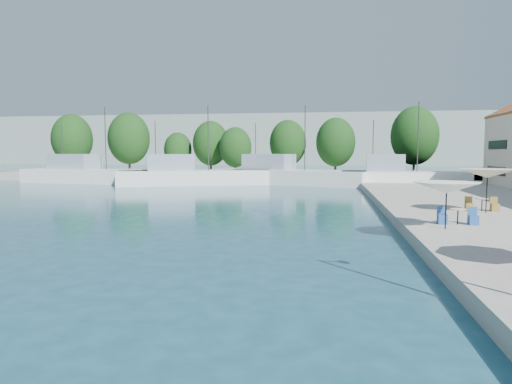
% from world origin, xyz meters
% --- Properties ---
extents(quay_far, '(90.00, 16.00, 0.60)m').
position_xyz_m(quay_far, '(-8.00, 67.00, 0.30)').
color(quay_far, gray).
rests_on(quay_far, ground).
extents(hill_west, '(180.00, 40.00, 16.00)m').
position_xyz_m(hill_west, '(-30.00, 160.00, 8.00)').
color(hill_west, gray).
rests_on(hill_west, ground).
extents(hill_east, '(140.00, 40.00, 12.00)m').
position_xyz_m(hill_east, '(40.00, 180.00, 6.00)').
color(hill_east, gray).
rests_on(hill_east, ground).
extents(trawler_01, '(20.11, 7.96, 10.20)m').
position_xyz_m(trawler_01, '(-28.60, 55.94, 1.07)').
color(trawler_01, silver).
rests_on(trawler_01, ground).
extents(trawler_02, '(18.90, 10.95, 10.20)m').
position_xyz_m(trawler_02, '(-14.63, 54.73, 1.07)').
color(trawler_02, silver).
rests_on(trawler_02, ground).
extents(trawler_03, '(20.39, 11.22, 10.20)m').
position_xyz_m(trawler_03, '(-2.91, 57.94, 1.07)').
color(trawler_03, silver).
rests_on(trawler_03, ground).
extents(trawler_04, '(14.54, 4.66, 10.20)m').
position_xyz_m(trawler_04, '(10.74, 55.40, 1.07)').
color(trawler_04, white).
rests_on(trawler_04, ground).
extents(tree_01, '(6.50, 6.50, 9.63)m').
position_xyz_m(tree_01, '(-39.04, 69.22, 6.16)').
color(tree_01, '#3F2B19').
rests_on(tree_01, quay_far).
extents(tree_02, '(6.55, 6.55, 9.70)m').
position_xyz_m(tree_02, '(-28.92, 68.62, 6.20)').
color(tree_02, '#3F2B19').
rests_on(tree_02, quay_far).
extents(tree_03, '(4.49, 4.49, 6.65)m').
position_xyz_m(tree_03, '(-21.87, 71.51, 4.43)').
color(tree_03, '#3F2B19').
rests_on(tree_03, quay_far).
extents(tree_04, '(5.67, 5.67, 8.39)m').
position_xyz_m(tree_04, '(-16.20, 70.87, 5.44)').
color(tree_04, '#3F2B19').
rests_on(tree_04, quay_far).
extents(tree_05, '(4.88, 4.88, 7.23)m').
position_xyz_m(tree_05, '(-11.59, 68.03, 4.77)').
color(tree_05, '#3F2B19').
rests_on(tree_05, quay_far).
extents(tree_06, '(5.69, 5.69, 8.43)m').
position_xyz_m(tree_06, '(-3.93, 71.12, 5.46)').
color(tree_06, '#3F2B19').
rests_on(tree_06, quay_far).
extents(tree_07, '(5.74, 5.74, 8.49)m').
position_xyz_m(tree_07, '(3.35, 68.38, 5.50)').
color(tree_07, '#3F2B19').
rests_on(tree_07, quay_far).
extents(tree_08, '(6.79, 6.79, 10.05)m').
position_xyz_m(tree_08, '(14.61, 69.34, 6.40)').
color(tree_08, '#3F2B19').
rests_on(tree_08, quay_far).
extents(umbrella_white, '(3.00, 3.00, 2.11)m').
position_xyz_m(umbrella_white, '(7.67, 21.55, 2.46)').
color(umbrella_white, black).
rests_on(umbrella_white, quay_right).
extents(umbrella_cream, '(3.18, 3.18, 2.49)m').
position_xyz_m(umbrella_cream, '(11.33, 27.70, 2.84)').
color(umbrella_cream, black).
rests_on(umbrella_cream, quay_right).
extents(cafe_table_02, '(1.82, 0.70, 0.76)m').
position_xyz_m(cafe_table_02, '(8.55, 22.92, 0.89)').
color(cafe_table_02, black).
rests_on(cafe_table_02, quay_right).
extents(cafe_table_03, '(1.82, 0.70, 0.76)m').
position_xyz_m(cafe_table_03, '(11.32, 28.37, 0.89)').
color(cafe_table_03, black).
rests_on(cafe_table_03, quay_right).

